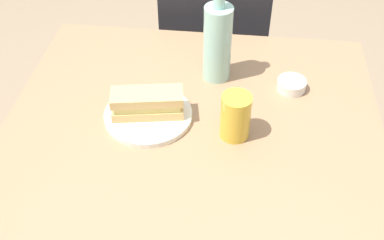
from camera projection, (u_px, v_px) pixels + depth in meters
dining_table at (192, 158)px, 1.31m from camera, size 0.98×0.89×0.76m
chair_far at (212, 66)px, 1.88m from camera, size 0.43×0.43×0.85m
plate_near at (148, 115)px, 1.24m from camera, size 0.23×0.23×0.01m
baguette_sandwich_near at (147, 103)px, 1.21m from camera, size 0.19×0.10×0.07m
knife_near at (144, 99)px, 1.27m from camera, size 0.18×0.03×0.01m
water_bottle at (218, 41)px, 1.30m from camera, size 0.08×0.08×0.30m
beer_glass at (235, 116)px, 1.16m from camera, size 0.08×0.08×0.12m
olive_bowl at (291, 85)px, 1.32m from camera, size 0.08×0.08×0.03m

